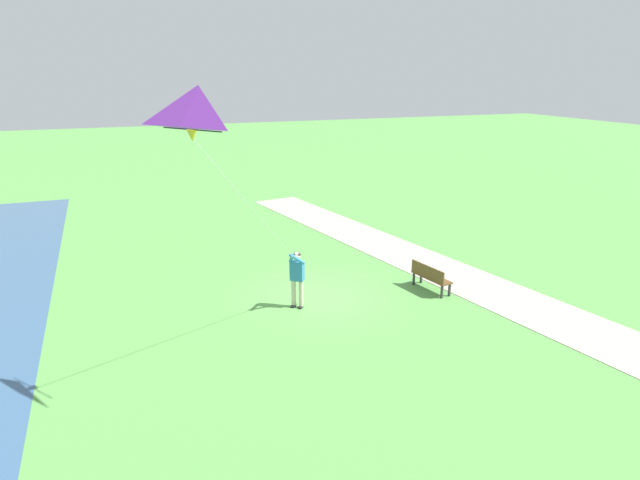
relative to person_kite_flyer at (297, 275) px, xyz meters
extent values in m
plane|color=#569947|center=(-0.88, -0.50, -1.05)|extent=(120.00, 120.00, 0.00)
cube|color=#ADA393|center=(-6.32, 1.50, -1.04)|extent=(7.81, 31.94, 0.02)
cube|color=#232328|center=(-0.09, 0.08, -1.02)|extent=(0.24, 0.25, 0.06)
cylinder|color=beige|center=(-0.11, 0.06, -0.60)|extent=(0.14, 0.14, 0.82)
cube|color=#232328|center=(0.09, -0.08, -1.02)|extent=(0.24, 0.25, 0.06)
cylinder|color=beige|center=(0.08, -0.09, -0.60)|extent=(0.14, 0.14, 0.82)
cube|color=teal|center=(-0.01, -0.02, 0.11)|extent=(0.45, 0.43, 0.60)
sphere|color=beige|center=(-0.01, -0.02, 0.57)|extent=(0.22, 0.22, 0.22)
ellipsoid|color=black|center=(-0.02, -0.03, 0.61)|extent=(0.32, 0.32, 0.13)
cylinder|color=teal|center=(0.06, 0.21, 0.56)|extent=(0.55, 0.28, 0.43)
cylinder|color=teal|center=(0.20, 0.10, 0.56)|extent=(0.20, 0.56, 0.43)
sphere|color=beige|center=(0.23, 0.27, 0.69)|extent=(0.10, 0.10, 0.10)
pyramid|color=purple|center=(3.21, 3.90, 5.10)|extent=(1.33, 1.59, 0.77)
cone|color=yellow|center=(3.40, 4.04, 4.63)|extent=(0.28, 0.28, 0.22)
cylinder|color=black|center=(3.40, 4.04, 4.74)|extent=(0.89, 1.25, 0.02)
cylinder|color=silver|center=(1.81, 2.16, 2.64)|extent=(3.18, 3.78, 3.90)
cube|color=brown|center=(-4.49, 0.30, -0.60)|extent=(0.69, 1.55, 0.05)
cube|color=brown|center=(-4.30, 0.33, -0.37)|extent=(0.29, 1.48, 0.40)
cube|color=#2D2D33|center=(-4.53, -0.39, -0.82)|extent=(0.07, 0.07, 0.45)
cube|color=#2D2D33|center=(-4.21, -0.34, -0.82)|extent=(0.07, 0.07, 0.45)
cube|color=#2D2D33|center=(-4.76, 0.93, -0.82)|extent=(0.07, 0.07, 0.45)
cube|color=#2D2D33|center=(-4.44, 0.98, -0.82)|extent=(0.07, 0.07, 0.45)
camera|label=1|loc=(4.99, 14.68, 5.80)|focal=31.34mm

